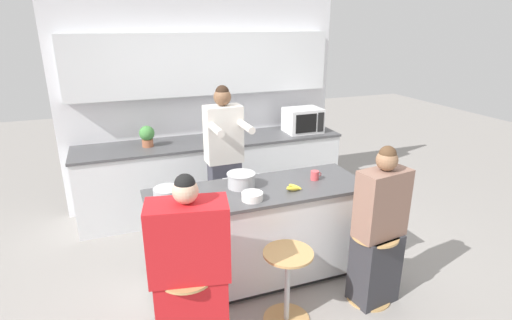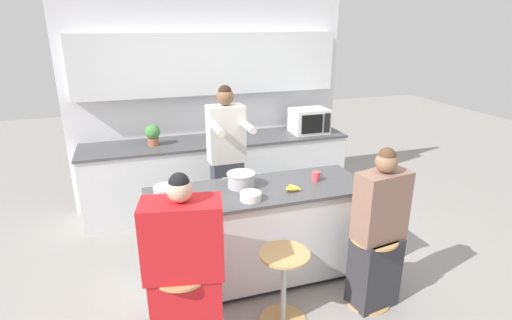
% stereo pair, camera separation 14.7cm
% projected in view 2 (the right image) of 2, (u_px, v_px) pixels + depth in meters
% --- Properties ---
extents(ground_plane, '(16.00, 16.00, 0.00)m').
position_uv_depth(ground_plane, '(258.00, 276.00, 3.84)').
color(ground_plane, gray).
extents(wall_back, '(3.57, 0.22, 2.70)m').
position_uv_depth(wall_back, '(210.00, 86.00, 5.09)').
color(wall_back, white).
rests_on(wall_back, ground_plane).
extents(back_counter, '(3.31, 0.69, 0.92)m').
position_uv_depth(back_counter, '(219.00, 174.00, 5.15)').
color(back_counter, silver).
rests_on(back_counter, ground_plane).
extents(kitchen_island, '(1.98, 0.70, 0.91)m').
position_uv_depth(kitchen_island, '(258.00, 234.00, 3.69)').
color(kitchen_island, black).
rests_on(kitchen_island, ground_plane).
extents(bar_stool_leftmost, '(0.39, 0.39, 0.64)m').
position_uv_depth(bar_stool_leftmost, '(183.00, 305.00, 2.91)').
color(bar_stool_leftmost, tan).
rests_on(bar_stool_leftmost, ground_plane).
extents(bar_stool_center, '(0.39, 0.39, 0.64)m').
position_uv_depth(bar_stool_center, '(284.00, 283.00, 3.15)').
color(bar_stool_center, tan).
rests_on(bar_stool_center, ground_plane).
extents(bar_stool_rightmost, '(0.39, 0.39, 0.64)m').
position_uv_depth(bar_stool_rightmost, '(371.00, 266.00, 3.38)').
color(bar_stool_rightmost, tan).
rests_on(bar_stool_rightmost, ground_plane).
extents(person_cooking, '(0.37, 0.54, 1.74)m').
position_uv_depth(person_cooking, '(227.00, 169.00, 4.16)').
color(person_cooking, '#383842').
rests_on(person_cooking, ground_plane).
extents(person_wrapped_blanket, '(0.59, 0.39, 1.40)m').
position_uv_depth(person_wrapped_blanket, '(185.00, 272.00, 2.81)').
color(person_wrapped_blanket, red).
rests_on(person_wrapped_blanket, ground_plane).
extents(person_seated_near, '(0.45, 0.32, 1.42)m').
position_uv_depth(person_seated_near, '(378.00, 238.00, 3.28)').
color(person_seated_near, '#333338').
rests_on(person_seated_near, ground_plane).
extents(cooking_pot, '(0.34, 0.26, 0.13)m').
position_uv_depth(cooking_pot, '(241.00, 180.00, 3.57)').
color(cooking_pot, '#B7BABC').
rests_on(cooking_pot, kitchen_island).
extents(fruit_bowl, '(0.18, 0.18, 0.07)m').
position_uv_depth(fruit_bowl, '(251.00, 196.00, 3.32)').
color(fruit_bowl, white).
rests_on(fruit_bowl, kitchen_island).
extents(mixing_bowl_steel, '(0.24, 0.24, 0.06)m').
position_uv_depth(mixing_bowl_steel, '(167.00, 190.00, 3.45)').
color(mixing_bowl_steel, '#B7BABC').
rests_on(mixing_bowl_steel, kitchen_island).
extents(coffee_cup_near, '(0.11, 0.08, 0.09)m').
position_uv_depth(coffee_cup_near, '(193.00, 201.00, 3.20)').
color(coffee_cup_near, white).
rests_on(coffee_cup_near, kitchen_island).
extents(coffee_cup_far, '(0.11, 0.08, 0.09)m').
position_uv_depth(coffee_cup_far, '(316.00, 176.00, 3.72)').
color(coffee_cup_far, '#DB4C51').
rests_on(coffee_cup_far, kitchen_island).
extents(banana_bunch, '(0.17, 0.12, 0.06)m').
position_uv_depth(banana_bunch, '(292.00, 188.00, 3.49)').
color(banana_bunch, yellow).
rests_on(banana_bunch, kitchen_island).
extents(microwave, '(0.47, 0.37, 0.32)m').
position_uv_depth(microwave, '(309.00, 121.00, 5.27)').
color(microwave, white).
rests_on(microwave, back_counter).
extents(potted_plant, '(0.18, 0.18, 0.25)m').
position_uv_depth(potted_plant, '(153.00, 134.00, 4.73)').
color(potted_plant, '#A86042').
rests_on(potted_plant, back_counter).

